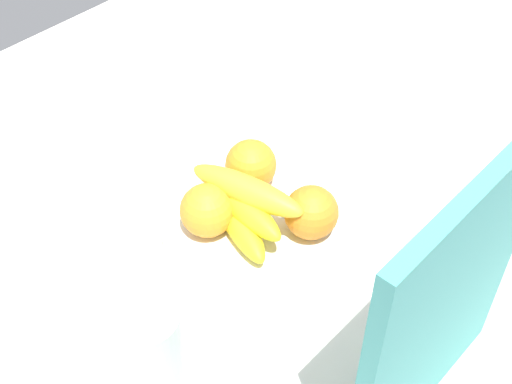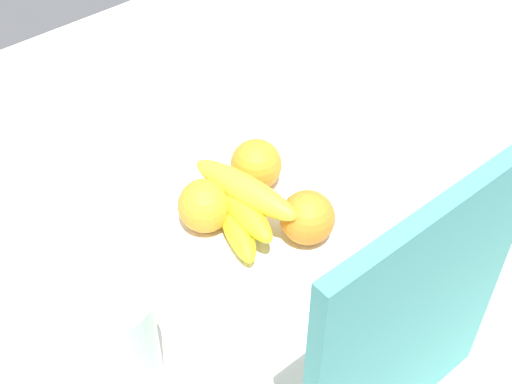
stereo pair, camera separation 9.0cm
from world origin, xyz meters
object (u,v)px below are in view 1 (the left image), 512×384
at_px(thermos_tumbler, 152,356).
at_px(fruit_bowl, 256,223).
at_px(banana_bunch, 241,204).
at_px(cutting_board, 443,311).
at_px(orange_front_left, 251,165).
at_px(orange_front_right, 207,210).
at_px(orange_center, 311,212).

bearing_deg(thermos_tumbler, fruit_bowl, -161.70).
bearing_deg(banana_bunch, cutting_board, 84.48).
height_order(orange_front_left, cutting_board, cutting_board).
relative_size(orange_front_right, thermos_tumbler, 0.49).
relative_size(fruit_bowl, orange_center, 3.65).
xyz_separation_m(orange_front_left, cutting_board, (0.10, 0.37, 0.10)).
distance_m(orange_front_right, cutting_board, 0.36).
relative_size(orange_front_left, orange_center, 1.00).
bearing_deg(orange_front_left, orange_center, 83.92).
bearing_deg(orange_front_right, orange_center, 131.55).
xyz_separation_m(orange_front_left, banana_bunch, (0.07, 0.05, 0.00)).
relative_size(orange_center, banana_bunch, 0.41).
bearing_deg(orange_front_right, fruit_bowl, 159.37).
xyz_separation_m(fruit_bowl, orange_front_right, (0.07, -0.03, 0.06)).
bearing_deg(orange_front_right, banana_bunch, 142.01).
xyz_separation_m(orange_front_right, orange_center, (-0.09, 0.10, 0.00)).
relative_size(fruit_bowl, orange_front_left, 3.65).
bearing_deg(orange_front_right, thermos_tumbler, 30.02).
distance_m(banana_bunch, cutting_board, 0.33).
distance_m(orange_front_left, thermos_tumbler, 0.33).
height_order(cutting_board, thermos_tumbler, cutting_board).
xyz_separation_m(orange_front_right, banana_bunch, (-0.04, 0.03, 0.00)).
xyz_separation_m(fruit_bowl, orange_center, (-0.02, 0.08, 0.06)).
height_order(banana_bunch, thermos_tumbler, thermos_tumbler).
height_order(orange_front_right, cutting_board, cutting_board).
bearing_deg(fruit_bowl, orange_front_left, -129.54).
height_order(fruit_bowl, orange_front_left, orange_front_left).
bearing_deg(orange_front_left, cutting_board, 74.59).
height_order(orange_center, thermos_tumbler, thermos_tumbler).
relative_size(orange_front_left, thermos_tumbler, 0.49).
height_order(fruit_bowl, orange_center, orange_center).
relative_size(orange_front_left, orange_front_right, 1.00).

